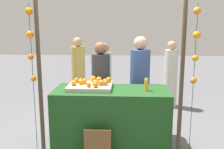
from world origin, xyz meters
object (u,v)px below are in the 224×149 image
object	(u,v)px
juice_bottle	(146,85)
chalkboard_sign	(98,147)
orange_0	(76,80)
vendor_right	(140,89)
stall_counter	(111,119)
vendor_left	(101,90)
orange_1	(85,81)

from	to	relation	value
juice_bottle	chalkboard_sign	distance (m)	1.13
orange_0	vendor_right	world-z (taller)	vendor_right
stall_counter	vendor_right	world-z (taller)	vendor_right
stall_counter	vendor_left	bearing A→B (deg)	109.17
vendor_left	stall_counter	bearing A→B (deg)	-70.83
orange_0	vendor_right	distance (m)	1.15
juice_bottle	orange_0	bearing A→B (deg)	169.24
stall_counter	orange_0	world-z (taller)	orange_0
orange_1	juice_bottle	bearing A→B (deg)	-9.76
chalkboard_sign	vendor_left	world-z (taller)	vendor_left
orange_1	juice_bottle	size ratio (longest dim) A/B	0.40
juice_bottle	vendor_right	size ratio (longest dim) A/B	0.11
chalkboard_sign	stall_counter	bearing A→B (deg)	72.12
stall_counter	vendor_left	world-z (taller)	vendor_left
orange_0	chalkboard_sign	xyz separation A→B (m)	(0.40, -0.67, -0.79)
chalkboard_sign	vendor_left	xyz separation A→B (m)	(-0.06, 1.15, 0.51)
orange_1	chalkboard_sign	size ratio (longest dim) A/B	0.15
stall_counter	juice_bottle	size ratio (longest dim) A/B	9.09
orange_0	juice_bottle	xyz separation A→B (m)	(1.08, -0.21, -0.01)
stall_counter	juice_bottle	xyz separation A→B (m)	(0.52, -0.04, 0.56)
vendor_left	chalkboard_sign	bearing A→B (deg)	-86.93
chalkboard_sign	orange_0	bearing A→B (deg)	121.01
vendor_right	vendor_left	bearing A→B (deg)	178.50
orange_1	orange_0	bearing A→B (deg)	162.66
orange_0	vendor_right	xyz separation A→B (m)	(1.02, 0.46, -0.24)
juice_bottle	vendor_left	distance (m)	1.05
stall_counter	juice_bottle	world-z (taller)	juice_bottle
orange_1	chalkboard_sign	distance (m)	1.04
orange_1	juice_bottle	xyz separation A→B (m)	(0.94, -0.16, -0.01)
juice_bottle	vendor_right	xyz separation A→B (m)	(-0.06, 0.67, -0.23)
stall_counter	orange_0	xyz separation A→B (m)	(-0.56, 0.16, 0.57)
stall_counter	vendor_right	bearing A→B (deg)	53.84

